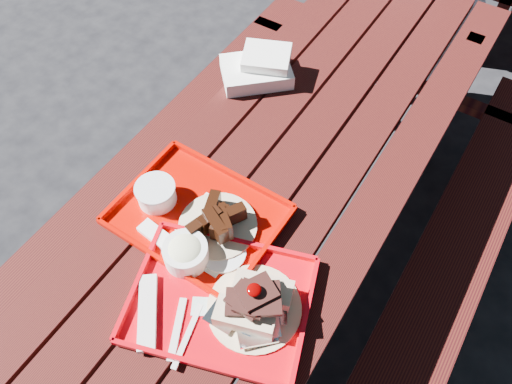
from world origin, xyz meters
TOP-DOWN VIEW (x-y plane):
  - ground at (0.00, 0.00)m, footprint 60.00×60.00m
  - picnic_table_near at (-0.00, 0.00)m, footprint 1.41×2.40m
  - near_tray at (0.08, -0.43)m, footprint 0.54×0.48m
  - far_tray at (-0.13, -0.28)m, footprint 0.46×0.36m
  - white_cloth at (-0.29, 0.33)m, footprint 0.29×0.29m

SIDE VIEW (x-z plane):
  - ground at x=0.00m, z-range 0.00..0.00m
  - picnic_table_near at x=0.00m, z-range 0.19..0.94m
  - far_tray at x=-0.13m, z-range 0.73..0.81m
  - near_tray at x=0.08m, z-range 0.71..0.86m
  - white_cloth at x=-0.29m, z-range 0.74..0.84m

